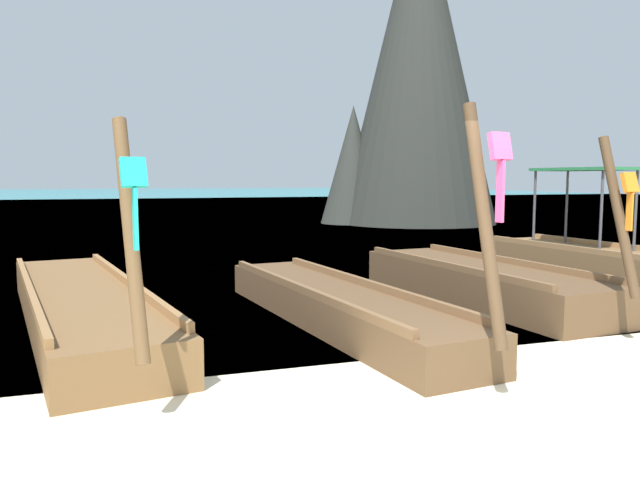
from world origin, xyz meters
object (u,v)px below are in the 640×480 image
Objects in this scene: longtail_boat_turquoise_ribbon at (81,306)px; longtail_boat_orange_ribbon at (479,282)px; longtail_boat_yellow_ribbon at (610,265)px; karst_rock at (415,63)px; longtail_boat_pink_ribbon at (337,306)px.

longtail_boat_turquoise_ribbon is 6.06m from longtail_boat_orange_ribbon.
karst_rock is at bearing 75.99° from longtail_boat_yellow_ribbon.
longtail_boat_orange_ribbon is 0.94× the size of longtail_boat_yellow_ribbon.
longtail_boat_turquoise_ribbon is 9.17m from longtail_boat_yellow_ribbon.
longtail_boat_pink_ribbon is 2.89m from longtail_boat_orange_ribbon.
longtail_boat_orange_ribbon is at bearing -171.39° from longtail_boat_yellow_ribbon.
longtail_boat_pink_ribbon reaches higher than longtail_boat_turquoise_ribbon.
longtail_boat_yellow_ribbon is 0.41× the size of karst_rock.
longtail_boat_orange_ribbon is 18.85m from karst_rock.
karst_rock reaches higher than longtail_boat_pink_ribbon.
karst_rock is (7.02, 16.15, 6.71)m from longtail_boat_orange_ribbon.
karst_rock is (13.08, 15.94, 6.75)m from longtail_boat_turquoise_ribbon.
longtail_boat_pink_ribbon is (3.29, -1.05, -0.01)m from longtail_boat_turquoise_ribbon.
longtail_boat_turquoise_ribbon is 0.50× the size of karst_rock.
longtail_boat_orange_ribbon is 3.14m from longtail_boat_yellow_ribbon.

